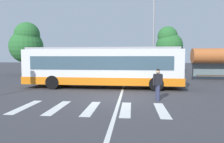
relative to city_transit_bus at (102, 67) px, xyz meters
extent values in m
plane|color=#3D3D42|center=(1.35, -4.28, -1.59)|extent=(160.00, 160.00, 0.00)
cylinder|color=black|center=(3.96, 1.09, -1.09)|extent=(1.01, 0.32, 1.00)
cylinder|color=black|center=(3.91, -1.25, -1.09)|extent=(1.01, 0.32, 1.00)
cylinder|color=black|center=(-3.48, 1.24, -1.09)|extent=(1.01, 0.32, 1.00)
cylinder|color=black|center=(-3.53, -1.10, -1.09)|extent=(1.01, 0.32, 1.00)
cube|color=white|center=(-0.02, 0.00, 0.04)|extent=(11.67, 2.78, 2.55)
cube|color=orange|center=(-0.02, 0.00, -0.96)|extent=(11.79, 2.81, 0.55)
cube|color=#3D5666|center=(-0.02, 0.00, 0.34)|extent=(10.28, 2.80, 0.96)
cube|color=#3D5666|center=(5.79, -0.12, 0.24)|extent=(0.08, 2.24, 1.63)
cube|color=black|center=(5.79, -0.12, 1.13)|extent=(0.10, 1.94, 0.28)
cube|color=#99999E|center=(-0.02, 0.00, 1.39)|extent=(11.20, 2.57, 0.16)
cube|color=#28282B|center=(5.91, -0.12, -1.16)|extent=(0.17, 2.55, 0.36)
cylinder|color=#333856|center=(3.61, -4.43, -1.16)|extent=(0.16, 0.16, 0.85)
cylinder|color=#333856|center=(3.67, -4.56, -1.16)|extent=(0.16, 0.16, 0.85)
cube|color=#232328|center=(3.64, -4.49, -0.44)|extent=(0.47, 0.40, 0.60)
cylinder|color=#232328|center=(3.42, -4.59, -0.47)|extent=(0.10, 0.10, 0.55)
cylinder|color=#232328|center=(3.86, -4.40, -0.47)|extent=(0.10, 0.10, 0.55)
sphere|color=tan|center=(3.64, -4.49, -0.03)|extent=(0.22, 0.22, 0.22)
sphere|color=black|center=(3.64, -4.49, 0.04)|extent=(0.19, 0.19, 0.19)
cylinder|color=black|center=(-2.09, 11.57, -1.27)|extent=(0.26, 0.66, 0.64)
cylinder|color=black|center=(-0.43, 11.74, -1.27)|extent=(0.26, 0.66, 0.64)
cylinder|color=black|center=(-1.82, 8.80, -1.27)|extent=(0.26, 0.66, 0.64)
cylinder|color=black|center=(-0.15, 8.96, -1.27)|extent=(0.26, 0.66, 0.64)
cube|color=#196B70|center=(-1.12, 10.27, -0.95)|extent=(2.25, 4.66, 0.52)
cube|color=#3D5666|center=(-1.12, 10.18, -0.47)|extent=(1.80, 2.31, 0.44)
cube|color=#196B70|center=(-1.12, 10.18, -0.28)|extent=(1.71, 2.12, 0.09)
cylinder|color=black|center=(0.72, 10.90, -1.27)|extent=(0.27, 0.66, 0.64)
cylinder|color=black|center=(2.38, 11.08, -1.27)|extent=(0.27, 0.66, 0.64)
cylinder|color=black|center=(1.02, 8.12, -1.27)|extent=(0.27, 0.66, 0.64)
cylinder|color=black|center=(2.69, 8.31, -1.27)|extent=(0.27, 0.66, 0.64)
cube|color=#B7BABF|center=(1.70, 9.60, -0.95)|extent=(2.30, 4.67, 0.52)
cube|color=#3D5666|center=(1.71, 9.51, -0.47)|extent=(1.83, 2.32, 0.44)
cube|color=#B7BABF|center=(1.71, 9.51, -0.28)|extent=(1.74, 2.14, 0.09)
cylinder|color=black|center=(3.50, 11.66, -1.27)|extent=(0.25, 0.65, 0.64)
cylinder|color=black|center=(5.17, 11.80, -1.27)|extent=(0.25, 0.65, 0.64)
cylinder|color=black|center=(3.74, 8.88, -1.27)|extent=(0.25, 0.65, 0.64)
cylinder|color=black|center=(5.41, 9.02, -1.27)|extent=(0.25, 0.65, 0.64)
cube|color=#AD1E1E|center=(4.45, 10.34, -0.95)|extent=(2.20, 4.64, 0.52)
cube|color=#3D5666|center=(4.46, 10.25, -0.47)|extent=(1.78, 2.29, 0.44)
cube|color=#AD1E1E|center=(4.46, 10.25, -0.28)|extent=(1.69, 2.10, 0.09)
cylinder|color=#28282B|center=(8.44, 6.55, -0.44)|extent=(0.12, 0.12, 2.30)
cube|color=slate|center=(10.74, 7.25, -0.32)|extent=(4.42, 0.04, 1.93)
cylinder|color=#BC602D|center=(10.74, 6.55, 0.89)|extent=(4.69, 1.54, 1.54)
cube|color=#4C3823|center=(10.74, 6.55, -1.14)|extent=(3.68, 0.36, 0.08)
cylinder|color=#939399|center=(4.39, 5.88, 2.88)|extent=(0.20, 0.20, 8.94)
cylinder|color=brown|center=(-11.57, 10.54, -0.48)|extent=(0.36, 0.36, 2.22)
sphere|color=#2D7033|center=(-11.57, 10.54, 2.15)|extent=(4.31, 4.31, 4.31)
sphere|color=#2D7033|center=(-11.35, 10.40, 3.66)|extent=(3.24, 3.24, 3.24)
cylinder|color=brown|center=(7.78, 16.74, -0.24)|extent=(0.36, 0.36, 2.70)
sphere|color=#2D7033|center=(7.78, 16.74, 2.50)|extent=(3.97, 3.97, 3.97)
sphere|color=#2D7033|center=(7.48, 16.66, 3.89)|extent=(2.98, 2.98, 2.98)
cube|color=silver|center=(-2.74, -6.53, -1.58)|extent=(0.45, 2.79, 0.01)
cube|color=silver|center=(-1.16, -6.53, -1.58)|extent=(0.45, 2.79, 0.01)
cube|color=silver|center=(0.42, -6.53, -1.58)|extent=(0.45, 2.79, 0.01)
cube|color=silver|center=(2.00, -6.53, -1.58)|extent=(0.45, 2.79, 0.01)
cube|color=silver|center=(3.58, -6.53, -1.58)|extent=(0.45, 2.79, 0.01)
cube|color=silver|center=(1.59, -2.28, -1.59)|extent=(0.16, 24.00, 0.01)
camera|label=1|loc=(2.29, -15.83, 0.74)|focal=33.67mm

